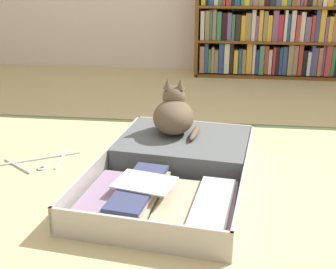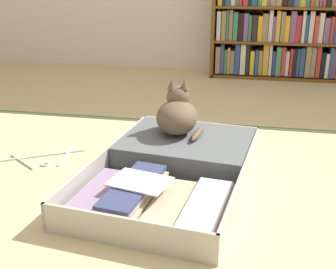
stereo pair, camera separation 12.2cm
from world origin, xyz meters
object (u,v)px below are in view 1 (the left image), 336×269
(open_suitcase, at_px, (176,165))
(black_cat, at_px, (174,114))
(bookshelf, at_px, (282,25))
(clothes_hanger, at_px, (39,162))

(open_suitcase, xyz_separation_m, black_cat, (-0.04, 0.24, 0.15))
(bookshelf, bearing_deg, black_cat, -111.80)
(black_cat, xyz_separation_m, clothes_hanger, (-0.62, -0.19, -0.20))
(clothes_hanger, bearing_deg, open_suitcase, -4.46)
(open_suitcase, relative_size, black_cat, 3.99)
(open_suitcase, distance_m, clothes_hanger, 0.66)
(open_suitcase, bearing_deg, clothes_hanger, 175.54)
(bookshelf, height_order, black_cat, bookshelf)
(open_suitcase, height_order, clothes_hanger, open_suitcase)
(bookshelf, bearing_deg, open_suitcase, -108.45)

